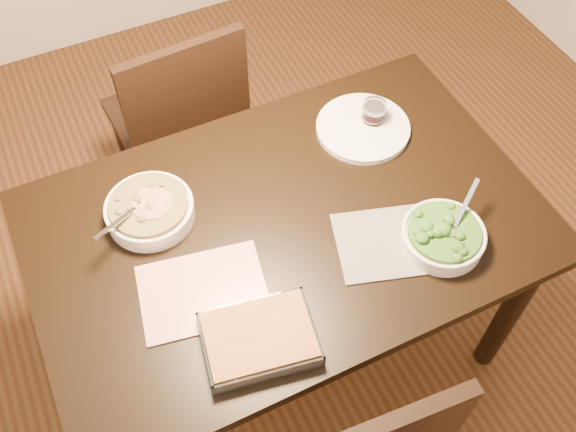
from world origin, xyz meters
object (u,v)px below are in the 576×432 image
(stew_bowl, at_px, (150,210))
(broccoli_bowl, at_px, (443,236))
(dinner_plate, at_px, (363,128))
(chair_far, at_px, (181,119))
(wine_tumbler, at_px, (373,113))
(table, at_px, (287,241))
(baking_dish, at_px, (259,338))

(stew_bowl, bearing_deg, broccoli_bowl, -31.69)
(dinner_plate, relative_size, chair_far, 0.31)
(wine_tumbler, bearing_deg, stew_bowl, -176.37)
(table, distance_m, broccoli_bowl, 0.44)
(stew_bowl, bearing_deg, baking_dish, -76.23)
(stew_bowl, distance_m, broccoli_bowl, 0.80)
(stew_bowl, distance_m, baking_dish, 0.49)
(table, xyz_separation_m, baking_dish, (-0.21, -0.30, 0.12))
(broccoli_bowl, height_order, dinner_plate, broccoli_bowl)
(stew_bowl, xyz_separation_m, dinner_plate, (0.69, 0.03, -0.02))
(table, distance_m, chair_far, 0.75)
(wine_tumbler, height_order, dinner_plate, wine_tumbler)
(table, distance_m, stew_bowl, 0.40)
(baking_dish, bearing_deg, stew_bowl, 113.70)
(baking_dish, distance_m, wine_tumbler, 0.81)
(broccoli_bowl, bearing_deg, chair_far, 113.60)
(broccoli_bowl, height_order, wine_tumbler, broccoli_bowl)
(wine_tumbler, relative_size, dinner_plate, 0.29)
(chair_far, bearing_deg, dinner_plate, 126.42)
(dinner_plate, height_order, chair_far, chair_far)
(table, bearing_deg, wine_tumbler, 29.17)
(wine_tumbler, bearing_deg, chair_far, 133.42)
(dinner_plate, bearing_deg, wine_tumbler, 16.39)
(table, relative_size, dinner_plate, 4.86)
(baking_dish, xyz_separation_m, chair_far, (0.14, 1.03, -0.26))
(broccoli_bowl, xyz_separation_m, baking_dish, (-0.56, -0.06, -0.01))
(baking_dish, distance_m, chair_far, 1.07)
(broccoli_bowl, xyz_separation_m, dinner_plate, (0.01, 0.45, -0.02))
(wine_tumbler, xyz_separation_m, chair_far, (-0.48, 0.51, -0.28))
(dinner_plate, xyz_separation_m, chair_far, (-0.44, 0.52, -0.24))
(dinner_plate, bearing_deg, chair_far, 130.27)
(table, distance_m, baking_dish, 0.39)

